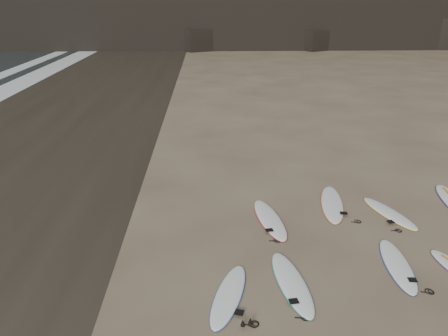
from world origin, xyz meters
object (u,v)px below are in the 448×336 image
object	(u,v)px
surfboard_0	(229,295)
surfboard_5	(270,219)
surfboard_6	(332,203)
surfboard_1	(292,282)
surfboard_7	(389,213)
surfboard_2	(397,265)

from	to	relation	value
surfboard_0	surfboard_5	size ratio (longest dim) A/B	0.89
surfboard_6	surfboard_1	bearing A→B (deg)	-105.62
surfboard_7	surfboard_6	bearing A→B (deg)	137.36
surfboard_6	surfboard_7	bearing A→B (deg)	-12.75
surfboard_2	surfboard_7	xyz separation A→B (m)	(0.87, 2.67, -0.00)
surfboard_1	surfboard_6	distance (m)	4.44
surfboard_2	surfboard_7	size ratio (longest dim) A/B	1.03
surfboard_2	surfboard_6	size ratio (longest dim) A/B	0.88
surfboard_0	surfboard_2	xyz separation A→B (m)	(4.14, 0.98, 0.00)
surfboard_0	surfboard_5	xyz separation A→B (m)	(1.37, 3.41, 0.01)
surfboard_7	surfboard_2	bearing A→B (deg)	-126.62
surfboard_2	surfboard_6	bearing A→B (deg)	107.73
surfboard_2	surfboard_6	world-z (taller)	surfboard_6
surfboard_1	surfboard_7	world-z (taller)	surfboard_1
surfboard_6	surfboard_7	xyz separation A→B (m)	(1.55, -0.69, -0.01)
surfboard_0	surfboard_2	world-z (taller)	surfboard_2
surfboard_5	surfboard_7	world-z (taller)	surfboard_5
surfboard_0	surfboard_6	world-z (taller)	surfboard_6
surfboard_5	surfboard_7	bearing A→B (deg)	-5.07
surfboard_1	surfboard_2	bearing A→B (deg)	5.38
surfboard_2	surfboard_6	xyz separation A→B (m)	(-0.68, 3.36, 0.01)
surfboard_6	surfboard_0	bearing A→B (deg)	-117.31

